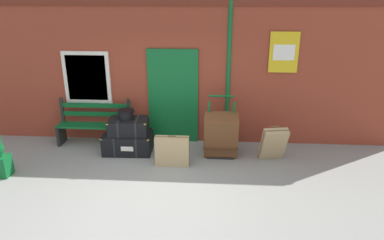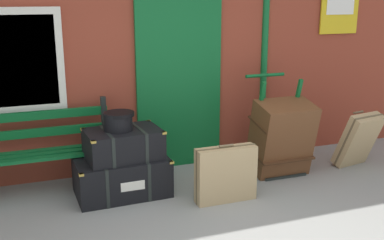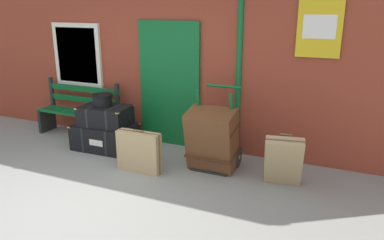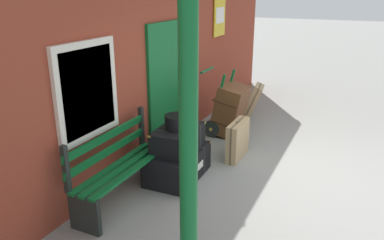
{
  "view_description": "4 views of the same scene",
  "coord_description": "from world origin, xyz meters",
  "px_view_note": "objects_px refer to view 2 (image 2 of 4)",
  "views": [
    {
      "loc": [
        1.08,
        -4.92,
        3.24
      ],
      "look_at": [
        0.63,
        1.83,
        0.73
      ],
      "focal_mm": 32.65,
      "sensor_mm": 36.0,
      "label": 1
    },
    {
      "loc": [
        -1.67,
        -3.06,
        2.17
      ],
      "look_at": [
        0.08,
        1.71,
        0.8
      ],
      "focal_mm": 43.87,
      "sensor_mm": 36.0,
      "label": 2
    },
    {
      "loc": [
        3.01,
        -3.09,
        2.32
      ],
      "look_at": [
        0.95,
        1.6,
        0.76
      ],
      "focal_mm": 34.96,
      "sensor_mm": 36.0,
      "label": 3
    },
    {
      "loc": [
        -5.12,
        -0.51,
        2.59
      ],
      "look_at": [
        0.03,
        1.9,
        0.61
      ],
      "focal_mm": 35.68,
      "sensor_mm": 36.0,
      "label": 4
    }
  ],
  "objects_px": {
    "platform_bench": "(39,154)",
    "suitcase_umber": "(226,174)",
    "large_brown_trunk": "(282,137)",
    "steamer_trunk_base": "(122,176)",
    "round_hatbox": "(118,120)",
    "steamer_trunk_middle": "(123,144)",
    "porters_trolley": "(274,149)",
    "suitcase_olive": "(358,140)"
  },
  "relations": [
    {
      "from": "porters_trolley",
      "to": "suitcase_olive",
      "type": "distance_m",
      "value": 1.1
    },
    {
      "from": "porters_trolley",
      "to": "large_brown_trunk",
      "type": "bearing_deg",
      "value": -90.0
    },
    {
      "from": "platform_bench",
      "to": "suitcase_olive",
      "type": "bearing_deg",
      "value": -8.75
    },
    {
      "from": "steamer_trunk_base",
      "to": "round_hatbox",
      "type": "xyz_separation_m",
      "value": [
        -0.01,
        0.01,
        0.64
      ]
    },
    {
      "from": "large_brown_trunk",
      "to": "porters_trolley",
      "type": "bearing_deg",
      "value": 90.0
    },
    {
      "from": "round_hatbox",
      "to": "steamer_trunk_base",
      "type": "bearing_deg",
      "value": -33.21
    },
    {
      "from": "porters_trolley",
      "to": "platform_bench",
      "type": "bearing_deg",
      "value": 173.92
    },
    {
      "from": "porters_trolley",
      "to": "suitcase_olive",
      "type": "height_order",
      "value": "porters_trolley"
    },
    {
      "from": "steamer_trunk_middle",
      "to": "round_hatbox",
      "type": "xyz_separation_m",
      "value": [
        -0.04,
        0.01,
        0.27
      ]
    },
    {
      "from": "platform_bench",
      "to": "suitcase_olive",
      "type": "xyz_separation_m",
      "value": [
        3.85,
        -0.59,
        -0.08
      ]
    },
    {
      "from": "steamer_trunk_base",
      "to": "suitcase_umber",
      "type": "height_order",
      "value": "suitcase_umber"
    },
    {
      "from": "platform_bench",
      "to": "suitcase_umber",
      "type": "xyz_separation_m",
      "value": [
        1.85,
        -0.95,
        -0.14
      ]
    },
    {
      "from": "suitcase_olive",
      "to": "platform_bench",
      "type": "bearing_deg",
      "value": 171.25
    },
    {
      "from": "suitcase_umber",
      "to": "suitcase_olive",
      "type": "relative_size",
      "value": 0.92
    },
    {
      "from": "platform_bench",
      "to": "suitcase_umber",
      "type": "bearing_deg",
      "value": -27.04
    },
    {
      "from": "suitcase_olive",
      "to": "steamer_trunk_base",
      "type": "bearing_deg",
      "value": 176.09
    },
    {
      "from": "suitcase_umber",
      "to": "porters_trolley",
      "type": "bearing_deg",
      "value": 34.24
    },
    {
      "from": "steamer_trunk_middle",
      "to": "porters_trolley",
      "type": "bearing_deg",
      "value": 2.62
    },
    {
      "from": "platform_bench",
      "to": "suitcase_olive",
      "type": "height_order",
      "value": "platform_bench"
    },
    {
      "from": "round_hatbox",
      "to": "large_brown_trunk",
      "type": "relative_size",
      "value": 0.35
    },
    {
      "from": "steamer_trunk_base",
      "to": "round_hatbox",
      "type": "height_order",
      "value": "round_hatbox"
    },
    {
      "from": "porters_trolley",
      "to": "suitcase_umber",
      "type": "xyz_separation_m",
      "value": [
        -0.95,
        -0.65,
        0.03
      ]
    },
    {
      "from": "large_brown_trunk",
      "to": "suitcase_olive",
      "type": "xyz_separation_m",
      "value": [
        1.05,
        -0.12,
        -0.11
      ]
    },
    {
      "from": "large_brown_trunk",
      "to": "suitcase_umber",
      "type": "bearing_deg",
      "value": -153.71
    },
    {
      "from": "steamer_trunk_middle",
      "to": "suitcase_olive",
      "type": "xyz_separation_m",
      "value": [
        2.98,
        -0.21,
        -0.22
      ]
    },
    {
      "from": "round_hatbox",
      "to": "suitcase_olive",
      "type": "bearing_deg",
      "value": -4.04
    },
    {
      "from": "steamer_trunk_middle",
      "to": "large_brown_trunk",
      "type": "bearing_deg",
      "value": -2.64
    },
    {
      "from": "round_hatbox",
      "to": "suitcase_olive",
      "type": "distance_m",
      "value": 3.07
    },
    {
      "from": "steamer_trunk_middle",
      "to": "porters_trolley",
      "type": "height_order",
      "value": "porters_trolley"
    },
    {
      "from": "suitcase_umber",
      "to": "suitcase_olive",
      "type": "distance_m",
      "value": 2.03
    },
    {
      "from": "platform_bench",
      "to": "steamer_trunk_base",
      "type": "relative_size",
      "value": 1.55
    },
    {
      "from": "steamer_trunk_middle",
      "to": "porters_trolley",
      "type": "xyz_separation_m",
      "value": [
        1.93,
        0.09,
        -0.31
      ]
    },
    {
      "from": "suitcase_umber",
      "to": "large_brown_trunk",
      "type": "bearing_deg",
      "value": 26.29
    },
    {
      "from": "steamer_trunk_base",
      "to": "large_brown_trunk",
      "type": "bearing_deg",
      "value": -2.58
    },
    {
      "from": "large_brown_trunk",
      "to": "round_hatbox",
      "type": "bearing_deg",
      "value": 177.21
    },
    {
      "from": "suitcase_olive",
      "to": "large_brown_trunk",
      "type": "bearing_deg",
      "value": 173.62
    },
    {
      "from": "steamer_trunk_middle",
      "to": "round_hatbox",
      "type": "height_order",
      "value": "round_hatbox"
    },
    {
      "from": "suitcase_umber",
      "to": "platform_bench",
      "type": "bearing_deg",
      "value": 152.96
    },
    {
      "from": "large_brown_trunk",
      "to": "suitcase_umber",
      "type": "relative_size",
      "value": 1.41
    },
    {
      "from": "platform_bench",
      "to": "porters_trolley",
      "type": "bearing_deg",
      "value": -6.08
    },
    {
      "from": "suitcase_olive",
      "to": "porters_trolley",
      "type": "bearing_deg",
      "value": 164.33
    },
    {
      "from": "steamer_trunk_base",
      "to": "steamer_trunk_middle",
      "type": "distance_m",
      "value": 0.37
    }
  ]
}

